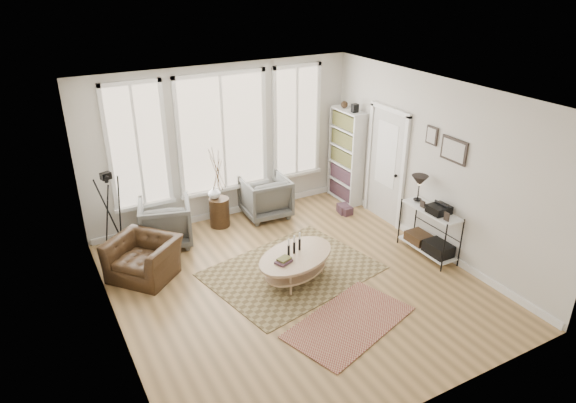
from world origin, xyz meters
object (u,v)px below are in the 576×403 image
armchair_right (265,197)px  accent_chair (143,258)px  coffee_table (295,260)px  bookcase (347,156)px  armchair_left (166,222)px  low_shelf (429,227)px  side_table (218,189)px

armchair_right → accent_chair: armchair_right is taller
coffee_table → bookcase: bearing=41.8°
bookcase → coffee_table: size_ratio=1.30×
coffee_table → accent_chair: bearing=148.9°
armchair_left → accent_chair: (-0.62, -0.87, -0.08)m
bookcase → armchair_left: bookcase is taller
low_shelf → armchair_left: 4.48m
armchair_left → armchair_right: 2.00m
bookcase → side_table: (-2.73, 0.13, -0.21)m
armchair_right → low_shelf: bearing=126.9°
coffee_table → side_table: side_table is taller
low_shelf → armchair_right: size_ratio=1.50×
accent_chair → low_shelf: bearing=28.9°
armchair_left → accent_chair: size_ratio=0.90×
armchair_left → accent_chair: armchair_left is taller
coffee_table → side_table: size_ratio=1.03×
coffee_table → side_table: (-0.35, 2.26, 0.41)m
armchair_right → accent_chair: size_ratio=0.89×
armchair_right → coffee_table: bearing=78.6°
coffee_table → armchair_right: (0.59, 2.23, 0.06)m
low_shelf → armchair_right: 3.15m
side_table → accent_chair: 2.01m
accent_chair → armchair_right: bearing=70.4°
bookcase → armchair_right: bookcase is taller
side_table → armchair_left: bearing=-171.0°
bookcase → armchair_left: size_ratio=2.34×
bookcase → side_table: bearing=177.3°
low_shelf → accent_chair: 4.64m
low_shelf → armchair_left: low_shelf is taller
low_shelf → side_table: 3.77m
armchair_left → low_shelf: bearing=161.8°
bookcase → accent_chair: bookcase is taller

